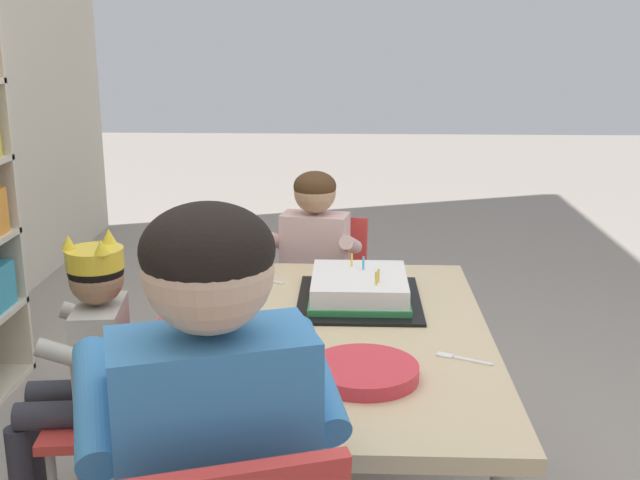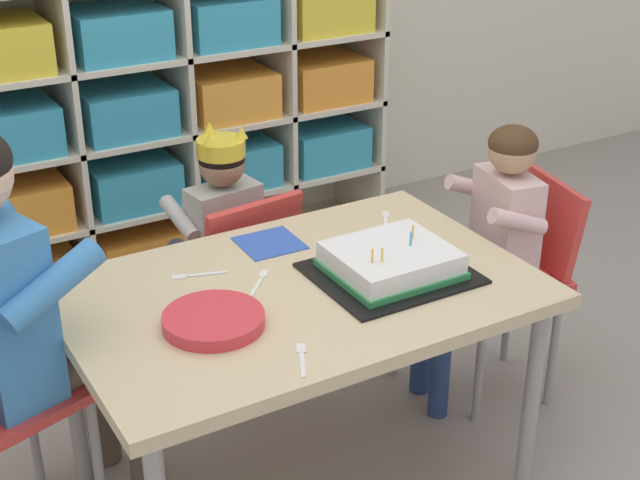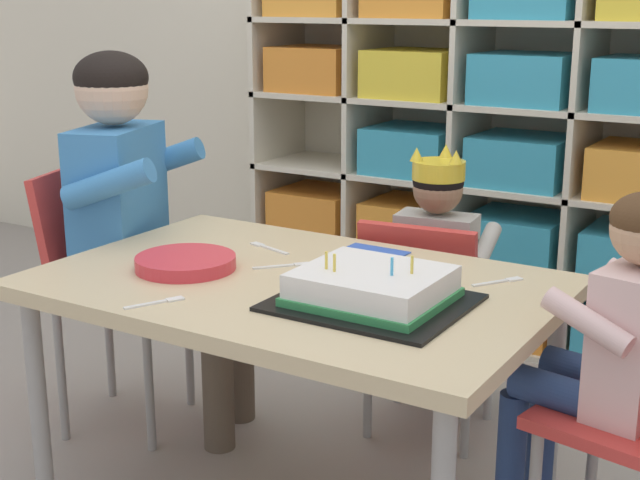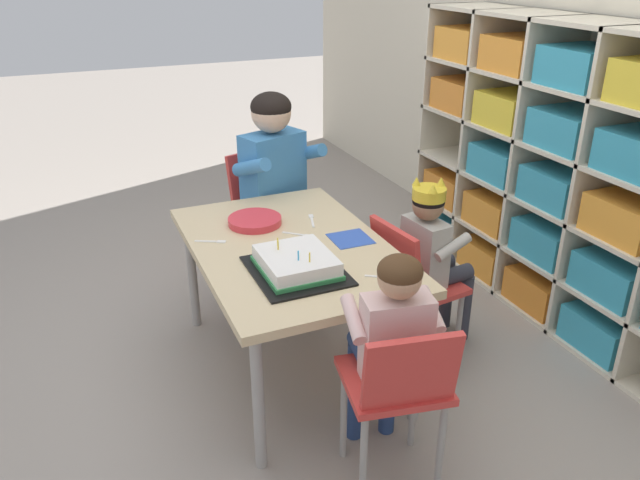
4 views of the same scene
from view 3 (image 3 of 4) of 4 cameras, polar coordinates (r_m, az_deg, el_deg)
name	(u,v)px [view 3 (image 3 of 4)]	position (r m, az deg, el deg)	size (l,w,h in m)	color
storage_cubby_shelf	(525,150)	(3.13, 12.86, 5.57)	(2.02, 0.37, 1.38)	beige
activity_table	(295,302)	(1.97, -1.60, -3.93)	(1.11, 0.73, 0.58)	#D1B789
classroom_chair_blue	(426,314)	(2.42, 6.73, -4.67)	(0.37, 0.36, 0.62)	red
child_with_crown	(440,256)	(2.48, 7.62, -1.04)	(0.31, 0.32, 0.80)	#B2ADA3
classroom_chair_adult_side	(104,271)	(2.55, -13.54, -1.92)	(0.42, 0.43, 0.73)	red
adult_helper_seated	(139,202)	(2.45, -11.37, 2.35)	(0.48, 0.46, 1.04)	#3D7FBC
guest_at_table_side	(610,344)	(1.80, 17.89, -6.26)	(0.32, 0.32, 0.84)	beige
birthday_cake_on_tray	(372,290)	(1.79, 3.31, -3.18)	(0.37, 0.32, 0.11)	black
paper_plate_stack	(186,263)	(2.04, -8.51, -1.42)	(0.23, 0.23, 0.03)	#DB333D
paper_napkin_square	(367,255)	(2.13, 3.00, -0.96)	(0.15, 0.15, 0.00)	#3356B7
fork_by_napkin	(501,281)	(1.97, 11.37, -2.59)	(0.08, 0.11, 0.00)	white
fork_near_child_seat	(159,302)	(1.83, -10.19, -3.90)	(0.07, 0.12, 0.00)	white
fork_at_table_front_edge	(267,248)	(2.19, -3.35, -0.48)	(0.13, 0.05, 0.00)	white
fork_scattered_mid_table	(285,266)	(2.05, -2.21, -1.63)	(0.10, 0.11, 0.00)	white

